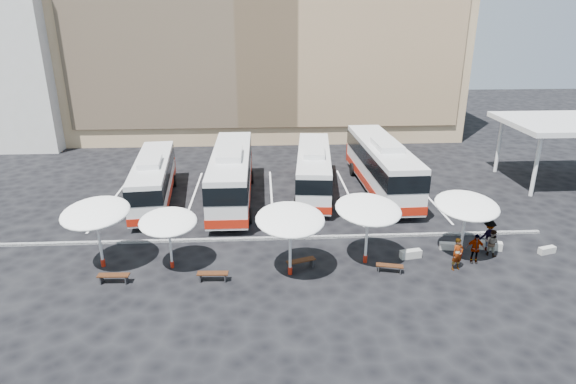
{
  "coord_description": "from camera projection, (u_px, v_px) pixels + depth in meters",
  "views": [
    {
      "loc": [
        -0.64,
        -26.57,
        13.34
      ],
      "look_at": [
        1.0,
        3.0,
        2.2
      ],
      "focal_mm": 30.0,
      "sensor_mm": 36.0,
      "label": 1
    }
  ],
  "objects": [
    {
      "name": "wood_bench_2",
      "position": [
        301.0,
        262.0,
        26.54
      ],
      "size": [
        1.68,
        0.93,
        0.5
      ],
      "rotation": [
        0.0,
        0.0,
        0.32
      ],
      "color": "black",
      "rests_on": "ground"
    },
    {
      "name": "conc_bench_1",
      "position": [
        449.0,
        246.0,
        28.7
      ],
      "size": [
        1.15,
        0.55,
        0.41
      ],
      "primitive_type": "cube",
      "rotation": [
        0.0,
        0.0,
        -0.17
      ],
      "color": "#969691",
      "rests_on": "ground"
    },
    {
      "name": "passenger_3",
      "position": [
        488.0,
        235.0,
        28.42
      ],
      "size": [
        1.33,
        0.91,
        1.89
      ],
      "primitive_type": "imported",
      "rotation": [
        0.0,
        0.0,
        3.32
      ],
      "color": "black",
      "rests_on": "ground"
    },
    {
      "name": "ground",
      "position": [
        274.0,
        243.0,
        29.56
      ],
      "size": [
        120.0,
        120.0,
        0.0
      ],
      "primitive_type": "plane",
      "color": "black",
      "rests_on": "ground"
    },
    {
      "name": "conc_bench_0",
      "position": [
        411.0,
        254.0,
        27.71
      ],
      "size": [
        1.29,
        0.64,
        0.46
      ],
      "primitive_type": "cube",
      "rotation": [
        0.0,
        0.0,
        0.19
      ],
      "color": "#969691",
      "rests_on": "ground"
    },
    {
      "name": "bay_lines",
      "position": [
        271.0,
        196.0,
        37.03
      ],
      "size": [
        24.15,
        12.0,
        0.01
      ],
      "color": "white",
      "rests_on": "ground"
    },
    {
      "name": "wood_bench_0",
      "position": [
        114.0,
        277.0,
        25.06
      ],
      "size": [
        1.65,
        0.5,
        0.5
      ],
      "rotation": [
        0.0,
        0.0,
        -0.04
      ],
      "color": "black",
      "rests_on": "ground"
    },
    {
      "name": "sandstone_building",
      "position": [
        265.0,
        18.0,
        54.89
      ],
      "size": [
        42.0,
        18.25,
        29.6
      ],
      "color": "tan",
      "rests_on": "ground"
    },
    {
      "name": "conc_bench_3",
      "position": [
        547.0,
        250.0,
        28.23
      ],
      "size": [
        1.11,
        0.63,
        0.4
      ],
      "primitive_type": "cube",
      "rotation": [
        0.0,
        0.0,
        0.28
      ],
      "color": "#969691",
      "rests_on": "ground"
    },
    {
      "name": "wood_bench_3",
      "position": [
        390.0,
        267.0,
        26.11
      ],
      "size": [
        1.51,
        0.72,
        0.45
      ],
      "rotation": [
        0.0,
        0.0,
        -0.24
      ],
      "color": "black",
      "rests_on": "ground"
    },
    {
      "name": "passenger_2",
      "position": [
        475.0,
        249.0,
        26.95
      ],
      "size": [
        1.09,
        0.6,
        1.75
      ],
      "primitive_type": "imported",
      "rotation": [
        0.0,
        0.0,
        -0.18
      ],
      "color": "black",
      "rests_on": "ground"
    },
    {
      "name": "bus_2",
      "position": [
        314.0,
        169.0,
        37.28
      ],
      "size": [
        3.67,
        11.88,
        3.71
      ],
      "rotation": [
        0.0,
        0.0,
        -0.1
      ],
      "color": "silver",
      "rests_on": "ground"
    },
    {
      "name": "sunshade_2",
      "position": [
        290.0,
        220.0,
        24.91
      ],
      "size": [
        4.07,
        4.11,
        3.8
      ],
      "rotation": [
        0.0,
        0.0,
        0.13
      ],
      "color": "silver",
      "rests_on": "ground"
    },
    {
      "name": "sunshade_3",
      "position": [
        368.0,
        210.0,
        26.15
      ],
      "size": [
        4.56,
        4.59,
        3.8
      ],
      "rotation": [
        0.0,
        0.0,
        0.3
      ],
      "color": "silver",
      "rests_on": "ground"
    },
    {
      "name": "curb_divider",
      "position": [
        274.0,
        238.0,
        30.0
      ],
      "size": [
        34.0,
        0.25,
        0.15
      ],
      "primitive_type": "cube",
      "color": "black",
      "rests_on": "ground"
    },
    {
      "name": "sunshade_1",
      "position": [
        168.0,
        222.0,
        25.76
      ],
      "size": [
        3.67,
        3.7,
        3.25
      ],
      "rotation": [
        0.0,
        0.0,
        0.2
      ],
      "color": "silver",
      "rests_on": "ground"
    },
    {
      "name": "sunshade_4",
      "position": [
        467.0,
        206.0,
        26.87
      ],
      "size": [
        3.77,
        3.81,
        3.72
      ],
      "rotation": [
        0.0,
        0.0,
        0.06
      ],
      "color": "silver",
      "rests_on": "ground"
    },
    {
      "name": "bus_1",
      "position": [
        231.0,
        174.0,
        35.54
      ],
      "size": [
        3.06,
        13.0,
        4.12
      ],
      "rotation": [
        0.0,
        0.0,
        -0.0
      ],
      "color": "silver",
      "rests_on": "ground"
    },
    {
      "name": "bus_0",
      "position": [
        153.0,
        179.0,
        35.34
      ],
      "size": [
        3.49,
        11.45,
        3.58
      ],
      "rotation": [
        0.0,
        0.0,
        0.1
      ],
      "color": "silver",
      "rests_on": "ground"
    },
    {
      "name": "sunshade_0",
      "position": [
        95.0,
        213.0,
        25.71
      ],
      "size": [
        4.2,
        4.24,
        3.8
      ],
      "rotation": [
        0.0,
        0.0,
        -0.17
      ],
      "color": "silver",
      "rests_on": "ground"
    },
    {
      "name": "bus_3",
      "position": [
        381.0,
        164.0,
        37.5
      ],
      "size": [
        3.39,
        13.44,
        4.24
      ],
      "rotation": [
        0.0,
        0.0,
        0.03
      ],
      "color": "silver",
      "rests_on": "ground"
    },
    {
      "name": "passenger_0",
      "position": [
        457.0,
        254.0,
        26.23
      ],
      "size": [
        0.78,
        0.63,
        1.86
      ],
      "primitive_type": "imported",
      "rotation": [
        0.0,
        0.0,
        0.32
      ],
      "color": "black",
      "rests_on": "ground"
    },
    {
      "name": "conc_bench_2",
      "position": [
        491.0,
        245.0,
        28.7
      ],
      "size": [
        1.36,
        0.78,
        0.48
      ],
      "primitive_type": "cube",
      "rotation": [
        0.0,
        0.0,
        -0.28
      ],
      "color": "#969691",
      "rests_on": "ground"
    },
    {
      "name": "service_canopy",
      "position": [
        570.0,
        124.0,
        38.43
      ],
      "size": [
        10.0,
        8.0,
        5.2
      ],
      "color": "silver",
      "rests_on": "ground"
    },
    {
      "name": "passenger_1",
      "position": [
        492.0,
        243.0,
        27.8
      ],
      "size": [
        0.98,
        0.99,
        1.61
      ],
      "primitive_type": "imported",
      "rotation": [
        0.0,
        0.0,
        2.34
      ],
      "color": "black",
      "rests_on": "ground"
    },
    {
      "name": "wood_bench_1",
      "position": [
        213.0,
        275.0,
        25.24
      ],
      "size": [
        1.65,
        0.51,
        0.5
      ],
      "rotation": [
        0.0,
        0.0,
        -0.05
      ],
      "color": "black",
      "rests_on": "ground"
    },
    {
      "name": "apartment_block",
      "position": [
        3.0,
        55.0,
        51.1
      ],
      "size": [
        14.0,
        14.0,
        18.0
      ],
      "primitive_type": "cube",
      "color": "beige",
      "rests_on": "ground"
    }
  ]
}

